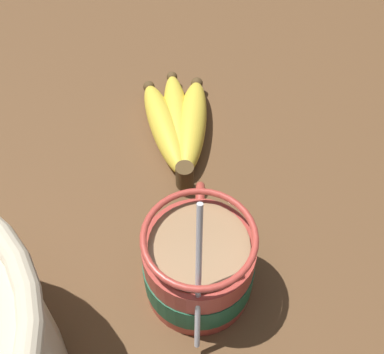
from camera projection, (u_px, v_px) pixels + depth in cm
name	position (u px, v px, depth cm)	size (l,w,h in cm)	color
table	(198.00, 214.00, 60.01)	(121.56, 121.56, 3.85)	brown
coffee_mug	(200.00, 265.00, 49.39)	(15.37, 10.33, 17.18)	#B23D33
banana_bunch	(177.00, 125.00, 63.32)	(18.33, 9.27, 4.07)	#4C381E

